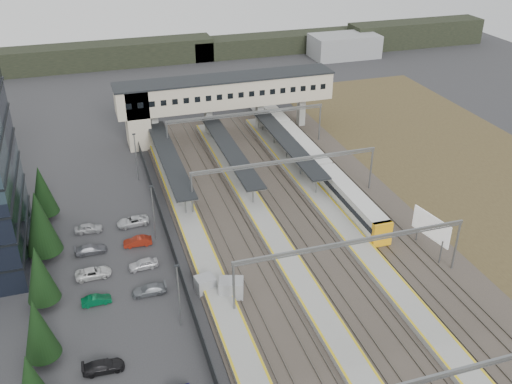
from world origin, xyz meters
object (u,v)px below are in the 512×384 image
object	(u,v)px
relay_cabin_near	(231,288)
train	(304,151)
footbridge	(211,96)
relay_cabin_far	(205,284)
billboard	(431,228)

from	to	relation	value
relay_cabin_near	train	size ratio (longest dim) A/B	0.06
footbridge	train	world-z (taller)	footbridge
relay_cabin_near	relay_cabin_far	distance (m)	3.23
footbridge	relay_cabin_near	bearing A→B (deg)	-101.08
relay_cabin_far	train	distance (m)	38.28
relay_cabin_far	footbridge	bearing A→B (deg)	75.27
train	billboard	distance (m)	31.02
relay_cabin_near	train	xyz separation A→B (m)	(21.47, 31.55, 0.77)
footbridge	billboard	xyz separation A→B (m)	(17.46, -45.83, -4.19)
relay_cabin_near	billboard	distance (m)	26.78
train	billboard	world-z (taller)	billboard
relay_cabin_near	train	distance (m)	38.17
relay_cabin_near	relay_cabin_far	size ratio (longest dim) A/B	1.32
relay_cabin_far	relay_cabin_near	bearing A→B (deg)	-34.82
relay_cabin_far	billboard	size ratio (longest dim) A/B	0.39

